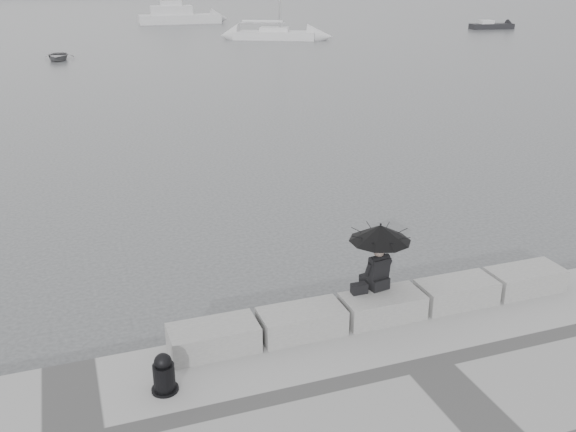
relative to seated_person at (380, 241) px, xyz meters
name	(u,v)px	position (x,y,z in m)	size (l,w,h in m)	color
ground	(370,328)	(-0.04, 0.13, -2.02)	(360.00, 360.00, 0.00)	#3F4144
stone_block_far_left	(214,338)	(-3.44, -0.32, -1.27)	(1.60, 0.80, 0.50)	gray
stone_block_left	(302,322)	(-1.74, -0.32, -1.27)	(1.60, 0.80, 0.50)	gray
stone_block_centre	(382,306)	(-0.04, -0.32, -1.27)	(1.60, 0.80, 0.50)	gray
stone_block_right	(456,293)	(1.66, -0.32, -1.27)	(1.60, 0.80, 0.50)	gray
stone_block_far_right	(525,280)	(3.36, -0.32, -1.27)	(1.60, 0.80, 0.50)	gray
seated_person	(380,241)	(0.00, 0.00, 0.00)	(1.22, 1.22, 1.39)	black
bag	(359,288)	(-0.44, -0.07, -0.92)	(0.31, 0.18, 0.20)	black
mooring_bollard	(164,375)	(-4.48, -1.21, -1.22)	(0.45, 0.45, 0.70)	black
sailboat_right	(275,34)	(15.70, 52.91, -1.50)	(8.35, 5.74, 12.90)	silver
motor_cruiser	(180,16)	(10.35, 74.76, -1.12)	(10.40, 3.37, 4.50)	silver
small_motorboat	(492,26)	(43.31, 55.17, -1.70)	(5.23, 2.30, 1.10)	black
dinghy	(58,56)	(-5.16, 44.52, -1.73)	(3.41, 1.44, 0.58)	gray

